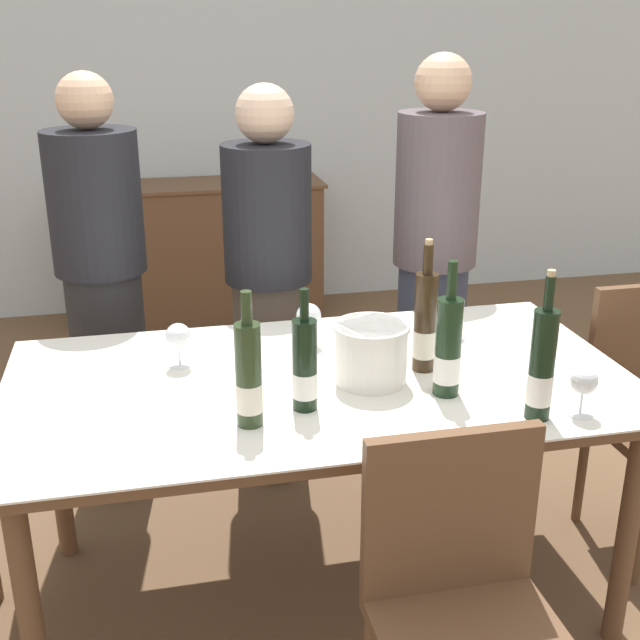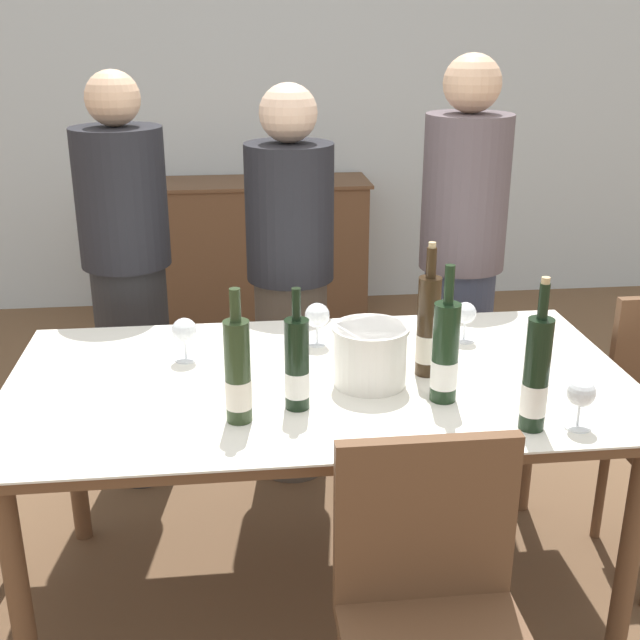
{
  "view_description": "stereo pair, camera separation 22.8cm",
  "coord_description": "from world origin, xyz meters",
  "px_view_note": "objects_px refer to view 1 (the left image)",
  "views": [
    {
      "loc": [
        -0.46,
        -2.09,
        1.74
      ],
      "look_at": [
        0.0,
        0.0,
        0.94
      ],
      "focal_mm": 45.0,
      "sensor_mm": 36.0,
      "label": 1
    },
    {
      "loc": [
        -0.24,
        -2.12,
        1.74
      ],
      "look_at": [
        0.0,
        0.0,
        0.94
      ],
      "focal_mm": 45.0,
      "sensor_mm": 36.0,
      "label": 2
    }
  ],
  "objects_px": {
    "wine_bottle_0": "(249,377)",
    "wine_bottle_2": "(448,349)",
    "wine_glass_1": "(309,317)",
    "person_guest_right": "(434,265)",
    "dining_table": "(320,399)",
    "person_host": "(104,295)",
    "sideboard_cabinet": "(200,251)",
    "ice_bucket": "(371,351)",
    "wine_bottle_4": "(425,324)",
    "wine_glass_2": "(178,337)",
    "chair_near_front": "(464,600)",
    "wine_bottle_1": "(305,367)",
    "wine_glass_3": "(453,310)",
    "wine_glass_0": "(584,383)",
    "person_guest_left": "(269,292)",
    "wine_bottle_3": "(542,368)"
  },
  "relations": [
    {
      "from": "dining_table",
      "to": "ice_bucket",
      "type": "bearing_deg",
      "value": -21.5
    },
    {
      "from": "wine_glass_0",
      "to": "person_guest_right",
      "type": "bearing_deg",
      "value": 88.62
    },
    {
      "from": "chair_near_front",
      "to": "person_guest_right",
      "type": "height_order",
      "value": "person_guest_right"
    },
    {
      "from": "dining_table",
      "to": "wine_bottle_3",
      "type": "height_order",
      "value": "wine_bottle_3"
    },
    {
      "from": "wine_glass_0",
      "to": "wine_glass_1",
      "type": "height_order",
      "value": "wine_glass_1"
    },
    {
      "from": "wine_bottle_0",
      "to": "wine_glass_3",
      "type": "height_order",
      "value": "wine_bottle_0"
    },
    {
      "from": "sideboard_cabinet",
      "to": "dining_table",
      "type": "relative_size",
      "value": 0.83
    },
    {
      "from": "sideboard_cabinet",
      "to": "wine_bottle_4",
      "type": "height_order",
      "value": "wine_bottle_4"
    },
    {
      "from": "dining_table",
      "to": "wine_bottle_0",
      "type": "xyz_separation_m",
      "value": [
        -0.24,
        -0.24,
        0.2
      ]
    },
    {
      "from": "wine_bottle_0",
      "to": "wine_bottle_1",
      "type": "xyz_separation_m",
      "value": [
        0.16,
        0.06,
        -0.01
      ]
    },
    {
      "from": "wine_bottle_3",
      "to": "wine_glass_3",
      "type": "xyz_separation_m",
      "value": [
        -0.0,
        0.6,
        -0.05
      ]
    },
    {
      "from": "wine_glass_1",
      "to": "wine_glass_0",
      "type": "bearing_deg",
      "value": -46.34
    },
    {
      "from": "dining_table",
      "to": "wine_glass_3",
      "type": "distance_m",
      "value": 0.57
    },
    {
      "from": "wine_bottle_1",
      "to": "wine_glass_2",
      "type": "xyz_separation_m",
      "value": [
        -0.31,
        0.36,
        -0.03
      ]
    },
    {
      "from": "ice_bucket",
      "to": "chair_near_front",
      "type": "distance_m",
      "value": 0.75
    },
    {
      "from": "wine_bottle_0",
      "to": "wine_glass_3",
      "type": "xyz_separation_m",
      "value": [
        0.74,
        0.48,
        -0.04
      ]
    },
    {
      "from": "ice_bucket",
      "to": "wine_glass_3",
      "type": "bearing_deg",
      "value": 38.7
    },
    {
      "from": "sideboard_cabinet",
      "to": "wine_glass_2",
      "type": "bearing_deg",
      "value": -95.41
    },
    {
      "from": "chair_near_front",
      "to": "wine_glass_2",
      "type": "bearing_deg",
      "value": 122.44
    },
    {
      "from": "wine_glass_1",
      "to": "person_guest_right",
      "type": "bearing_deg",
      "value": 42.24
    },
    {
      "from": "wine_glass_0",
      "to": "wine_bottle_1",
      "type": "bearing_deg",
      "value": 164.54
    },
    {
      "from": "wine_glass_1",
      "to": "person_host",
      "type": "xyz_separation_m",
      "value": [
        -0.65,
        0.57,
        -0.07
      ]
    },
    {
      "from": "wine_bottle_4",
      "to": "wine_glass_2",
      "type": "distance_m",
      "value": 0.73
    },
    {
      "from": "dining_table",
      "to": "chair_near_front",
      "type": "relative_size",
      "value": 2.05
    },
    {
      "from": "wine_bottle_2",
      "to": "person_guest_left",
      "type": "relative_size",
      "value": 0.25
    },
    {
      "from": "wine_bottle_0",
      "to": "wine_bottle_2",
      "type": "distance_m",
      "value": 0.56
    },
    {
      "from": "wine_bottle_3",
      "to": "wine_bottle_4",
      "type": "relative_size",
      "value": 1.01
    },
    {
      "from": "wine_glass_0",
      "to": "dining_table",
      "type": "bearing_deg",
      "value": 148.73
    },
    {
      "from": "wine_bottle_3",
      "to": "person_guest_left",
      "type": "distance_m",
      "value": 1.28
    },
    {
      "from": "wine_glass_0",
      "to": "wine_glass_2",
      "type": "xyz_separation_m",
      "value": [
        -1.02,
        0.55,
        0.0
      ]
    },
    {
      "from": "ice_bucket",
      "to": "wine_glass_1",
      "type": "relative_size",
      "value": 1.56
    },
    {
      "from": "wine_bottle_4",
      "to": "wine_glass_3",
      "type": "bearing_deg",
      "value": 52.76
    },
    {
      "from": "wine_glass_1",
      "to": "wine_glass_3",
      "type": "bearing_deg",
      "value": -2.23
    },
    {
      "from": "ice_bucket",
      "to": "wine_bottle_4",
      "type": "relative_size",
      "value": 0.55
    },
    {
      "from": "wine_bottle_0",
      "to": "wine_glass_2",
      "type": "height_order",
      "value": "wine_bottle_0"
    },
    {
      "from": "ice_bucket",
      "to": "dining_table",
      "type": "bearing_deg",
      "value": 158.5
    },
    {
      "from": "wine_bottle_0",
      "to": "person_guest_right",
      "type": "relative_size",
      "value": 0.22
    },
    {
      "from": "wine_glass_1",
      "to": "person_guest_left",
      "type": "height_order",
      "value": "person_guest_left"
    },
    {
      "from": "wine_bottle_1",
      "to": "wine_bottle_2",
      "type": "distance_m",
      "value": 0.4
    },
    {
      "from": "chair_near_front",
      "to": "wine_bottle_1",
      "type": "bearing_deg",
      "value": 115.44
    },
    {
      "from": "wine_glass_2",
      "to": "person_guest_left",
      "type": "distance_m",
      "value": 0.73
    },
    {
      "from": "person_host",
      "to": "wine_glass_2",
      "type": "bearing_deg",
      "value": -69.7
    },
    {
      "from": "wine_glass_1",
      "to": "chair_near_front",
      "type": "distance_m",
      "value": 1.04
    },
    {
      "from": "wine_glass_2",
      "to": "wine_glass_0",
      "type": "bearing_deg",
      "value": -28.47
    },
    {
      "from": "dining_table",
      "to": "person_guest_left",
      "type": "relative_size",
      "value": 1.18
    },
    {
      "from": "wine_bottle_0",
      "to": "wine_glass_0",
      "type": "distance_m",
      "value": 0.87
    },
    {
      "from": "person_host",
      "to": "sideboard_cabinet",
      "type": "bearing_deg",
      "value": 75.63
    },
    {
      "from": "wine_bottle_1",
      "to": "wine_glass_1",
      "type": "distance_m",
      "value": 0.45
    },
    {
      "from": "dining_table",
      "to": "wine_glass_3",
      "type": "xyz_separation_m",
      "value": [
        0.5,
        0.24,
        0.16
      ]
    },
    {
      "from": "wine_bottle_3",
      "to": "wine_glass_0",
      "type": "bearing_deg",
      "value": -5.02
    }
  ]
}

